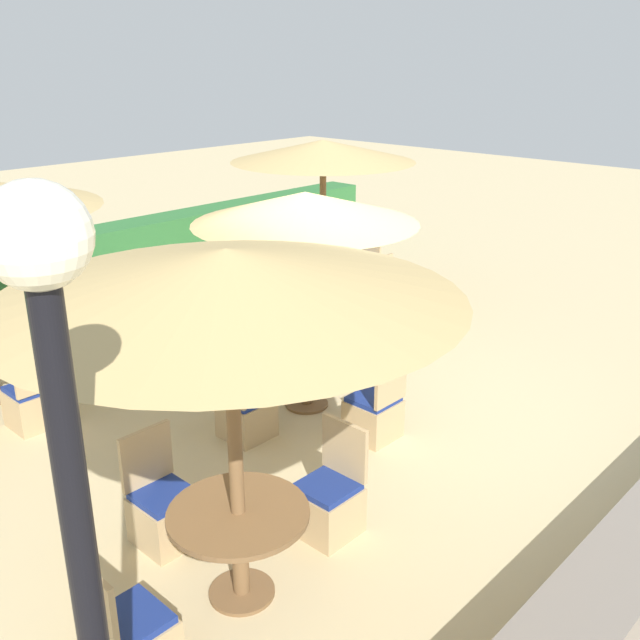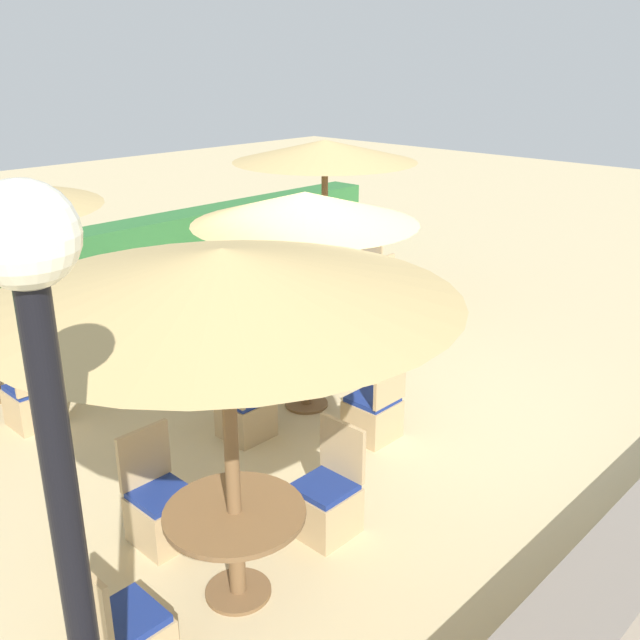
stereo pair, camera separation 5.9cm
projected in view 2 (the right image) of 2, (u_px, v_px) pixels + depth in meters
The scene contains 18 objects.
ground_plane at pixel (359, 409), 7.87m from camera, with size 40.00×40.00×0.00m, color #C6B284.
hedge_row at pixel (81, 263), 11.53m from camera, with size 13.00×0.70×1.01m, color #2D6B33.
lamp_post at pixel (56, 453), 2.52m from camera, with size 0.36×0.36×3.32m.
parasol_center at pixel (305, 209), 7.19m from camera, with size 2.33×2.33×2.39m.
round_table_center at pixel (306, 358), 7.77m from camera, with size 0.98×0.98×0.75m.
patio_chair_center_south at pixel (374, 414), 7.21m from camera, with size 0.46×0.46×0.93m.
patio_chair_center_west at pixel (244, 413), 7.23m from camera, with size 0.46×0.46×0.93m.
parasol_front_left at pixel (223, 275), 4.34m from camera, with size 2.97×2.97×2.58m.
round_table_front_left at pixel (235, 530), 4.99m from camera, with size 1.00×1.00×0.71m.
patio_chair_front_left_north at pixel (162, 511), 5.67m from camera, with size 0.46×0.46×0.93m.
patio_chair_front_left_east at pixel (326, 503), 5.77m from camera, with size 0.46×0.46×0.93m.
patio_chair_back_left_south at pixel (33, 402), 7.46m from camera, with size 0.46×0.46×0.93m.
parasol_back_right at pixel (325, 151), 10.63m from camera, with size 2.78×2.78×2.49m.
round_table_back_right at pixel (325, 264), 11.24m from camera, with size 0.98×0.98×0.76m.
patio_chair_back_right_north at pixel (282, 271), 11.97m from camera, with size 0.46×0.46×0.93m.
patio_chair_back_right_south at pixel (373, 297), 10.69m from camera, with size 0.46×0.46×0.93m.
patio_chair_back_right_west at pixel (281, 297), 10.70m from camera, with size 0.46×0.46×0.93m.
patio_chair_back_right_east at pixel (364, 269), 12.07m from camera, with size 0.46×0.46×0.93m.
Camera 2 is at (-5.39, -4.53, 3.67)m, focal length 40.00 mm.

